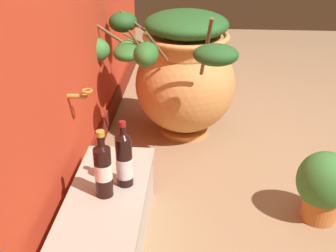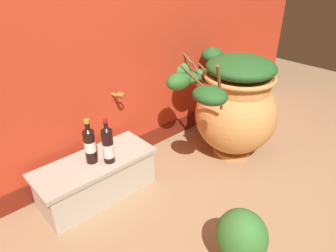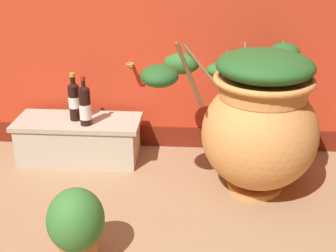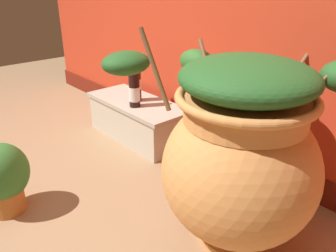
{
  "view_description": "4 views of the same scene",
  "coord_description": "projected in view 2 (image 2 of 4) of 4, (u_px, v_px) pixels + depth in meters",
  "views": [
    {
      "loc": [
        -2.13,
        0.47,
        1.46
      ],
      "look_at": [
        0.12,
        0.62,
        0.3
      ],
      "focal_mm": 46.56,
      "sensor_mm": 36.0,
      "label": 1
    },
    {
      "loc": [
        -1.33,
        -0.75,
        1.52
      ],
      "look_at": [
        -0.01,
        0.68,
        0.44
      ],
      "focal_mm": 32.8,
      "sensor_mm": 36.0,
      "label": 2
    },
    {
      "loc": [
        0.26,
        -1.87,
        1.44
      ],
      "look_at": [
        0.07,
        0.8,
        0.29
      ],
      "focal_mm": 47.99,
      "sensor_mm": 36.0,
      "label": 3
    },
    {
      "loc": [
        1.36,
        -0.52,
        1.14
      ],
      "look_at": [
        -0.06,
        0.73,
        0.29
      ],
      "focal_mm": 36.29,
      "sensor_mm": 36.0,
      "label": 4
    }
  ],
  "objects": [
    {
      "name": "stone_ledge",
      "position": [
        96.0,
        176.0,
        2.17
      ],
      "size": [
        0.84,
        0.35,
        0.29
      ],
      "color": "beige",
      "rests_on": "ground_plane"
    },
    {
      "name": "potted_shrub",
      "position": [
        241.0,
        240.0,
        1.63
      ],
      "size": [
        0.27,
        0.28,
        0.38
      ],
      "color": "#C17033",
      "rests_on": "ground_plane"
    },
    {
      "name": "terracotta_urn",
      "position": [
        234.0,
        104.0,
        2.51
      ],
      "size": [
        1.0,
        1.02,
        0.93
      ],
      "color": "#D68E4C",
      "rests_on": "ground_plane"
    },
    {
      "name": "wine_bottle_left",
      "position": [
        108.0,
        145.0,
        2.04
      ],
      "size": [
        0.08,
        0.08,
        0.33
      ],
      "color": "black",
      "rests_on": "stone_ledge"
    },
    {
      "name": "wine_bottle_middle",
      "position": [
        90.0,
        144.0,
        2.03
      ],
      "size": [
        0.08,
        0.08,
        0.32
      ],
      "color": "black",
      "rests_on": "stone_ledge"
    },
    {
      "name": "ground_plane",
      "position": [
        240.0,
        221.0,
        2.01
      ],
      "size": [
        7.0,
        7.0,
        0.0
      ],
      "primitive_type": "plane",
      "color": "#9E7A56"
    }
  ]
}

